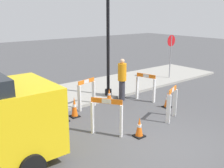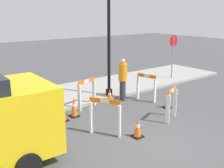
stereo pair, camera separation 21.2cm
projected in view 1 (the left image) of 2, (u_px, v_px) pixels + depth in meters
ground_plane at (183, 152)px, 6.87m from camera, size 60.00×60.00×0.00m
sidewalk_slab at (68, 95)px, 11.48m from camera, size 18.00×3.24×0.12m
streetlamp_post at (108, 24)px, 10.54m from camera, size 0.44×0.44×4.62m
stop_sign at (171, 49)px, 13.90m from camera, size 0.60×0.06×2.30m
barricade_0 at (146, 86)px, 10.78m from camera, size 0.35×0.86×1.14m
barricade_1 at (87, 93)px, 9.90m from camera, size 0.86×0.33×1.14m
barricade_2 at (107, 115)px, 7.70m from camera, size 0.64×0.87×1.14m
barricade_3 at (172, 103)px, 8.85m from camera, size 0.77×0.42×1.13m
traffic_cone_0 at (109, 95)px, 10.70m from camera, size 0.30×0.30×0.57m
traffic_cone_1 at (64, 111)px, 8.75m from camera, size 0.30×0.30×0.74m
traffic_cone_2 at (139, 127)px, 7.67m from camera, size 0.30×0.30×0.61m
traffic_cone_3 at (167, 100)px, 10.06m from camera, size 0.30×0.30×0.62m
traffic_cone_4 at (74, 107)px, 9.13m from camera, size 0.30×0.30×0.73m
person_worker at (122, 78)px, 10.75m from camera, size 0.50×0.50×1.75m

